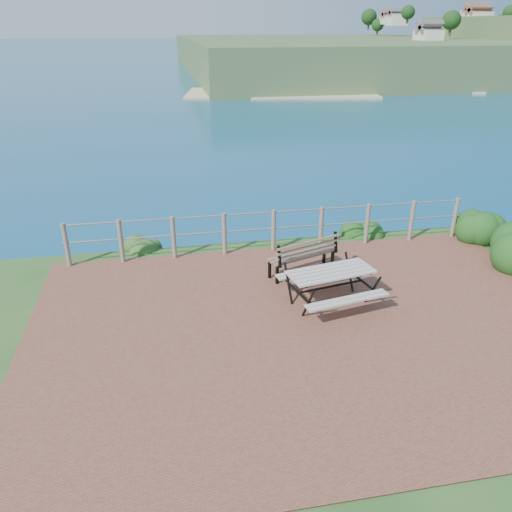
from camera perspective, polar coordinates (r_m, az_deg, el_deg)
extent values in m
cube|color=brown|center=(8.95, 6.64, -8.09)|extent=(10.00, 7.00, 0.12)
plane|color=#156683|center=(207.21, -10.86, 23.14)|extent=(1200.00, 1200.00, 0.00)
cylinder|color=#6B5B4C|center=(11.56, -20.85, 1.19)|extent=(0.10, 0.10, 1.00)
cylinder|color=#6B5B4C|center=(11.40, -15.19, 1.66)|extent=(0.10, 0.10, 1.00)
cylinder|color=#6B5B4C|center=(11.35, -9.41, 2.11)|extent=(0.10, 0.10, 1.00)
cylinder|color=#6B5B4C|center=(11.41, -3.64, 2.55)|extent=(0.10, 0.10, 1.00)
cylinder|color=#6B5B4C|center=(11.60, 2.01, 2.95)|extent=(0.10, 0.10, 1.00)
cylinder|color=#6B5B4C|center=(11.89, 7.44, 3.31)|extent=(0.10, 0.10, 1.00)
cylinder|color=#6B5B4C|center=(12.28, 12.57, 3.62)|extent=(0.10, 0.10, 1.00)
cylinder|color=#6B5B4C|center=(12.76, 17.35, 3.89)|extent=(0.10, 0.10, 1.00)
cylinder|color=#6B5B4C|center=(13.32, 21.76, 4.11)|extent=(0.10, 0.10, 1.00)
cylinder|color=slate|center=(11.44, 2.04, 5.04)|extent=(9.40, 0.04, 0.04)
cylinder|color=slate|center=(11.58, 2.01, 3.18)|extent=(9.40, 0.04, 0.04)
cube|color=#3B5A2D|center=(259.89, 24.22, 20.49)|extent=(260.00, 180.00, 12.00)
cube|color=#A59F94|center=(9.37, 8.57, -1.81)|extent=(1.71, 0.96, 0.04)
cube|color=#A59F94|center=(9.49, 8.47, -3.25)|extent=(1.63, 0.54, 0.04)
cube|color=#A59F94|center=(9.49, 8.47, -3.25)|extent=(1.63, 0.54, 0.04)
cylinder|color=black|center=(9.51, 8.45, -3.49)|extent=(1.37, 0.31, 0.04)
cube|color=brown|center=(10.57, 5.28, 0.14)|extent=(1.58, 0.89, 0.03)
cube|color=brown|center=(10.46, 5.34, 1.49)|extent=(1.49, 0.64, 0.35)
cube|color=black|center=(10.66, 5.24, -0.89)|extent=(0.07, 0.07, 0.42)
cube|color=black|center=(10.66, 5.24, -0.89)|extent=(0.07, 0.07, 0.42)
cube|color=black|center=(10.66, 5.24, -0.89)|extent=(0.07, 0.07, 0.42)
cube|color=black|center=(10.66, 5.24, -0.89)|extent=(0.07, 0.07, 0.42)
ellipsoid|color=#184816|center=(12.40, 26.86, -0.99)|extent=(1.43, 1.43, 2.03)
ellipsoid|color=#184816|center=(13.68, 23.49, 1.98)|extent=(0.95, 0.95, 1.36)
ellipsoid|color=#2A5921|center=(12.28, -12.80, 0.98)|extent=(0.73, 0.73, 0.45)
ellipsoid|color=#184816|center=(12.99, 12.24, 2.38)|extent=(0.76, 0.76, 0.50)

